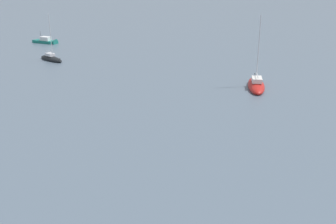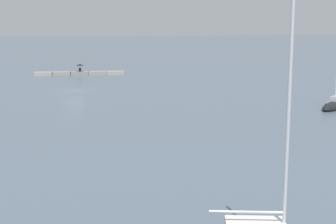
# 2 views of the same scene
# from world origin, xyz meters

# --- Properties ---
(ground_plane) EXTENTS (500.00, 500.00, 0.00)m
(ground_plane) POSITION_xyz_m (0.00, 0.00, 0.00)
(ground_plane) COLOR slate
(seawall_pier) EXTENTS (14.19, 1.50, 0.58)m
(seawall_pier) POSITION_xyz_m (-0.00, -18.67, 0.29)
(seawall_pier) COLOR gray
(seawall_pier) RESTS_ON ground_plane
(person_seated_dark_left) EXTENTS (0.41, 0.61, 0.73)m
(person_seated_dark_left) POSITION_xyz_m (-0.06, -18.56, 0.84)
(person_seated_dark_left) COLOR #1E2333
(person_seated_dark_left) RESTS_ON seawall_pier
(umbrella_open_black) EXTENTS (1.28, 1.28, 1.28)m
(umbrella_open_black) POSITION_xyz_m (-0.06, -18.59, 1.69)
(umbrella_open_black) COLOR black
(umbrella_open_black) RESTS_ON seawall_pier
(sailboat_black_near) EXTENTS (5.39, 5.25, 8.09)m
(sailboat_black_near) POSITION_xyz_m (-26.47, 16.63, 0.29)
(sailboat_black_near) COLOR black
(sailboat_black_near) RESTS_ON ground_plane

